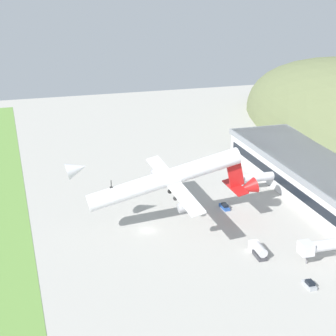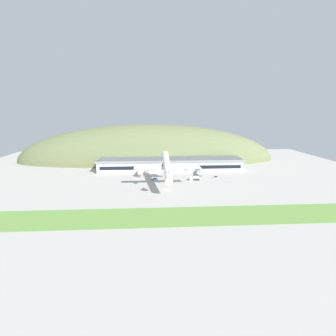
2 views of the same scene
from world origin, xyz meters
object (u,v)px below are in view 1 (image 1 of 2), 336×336
object	(u,v)px
jetway_1	(327,245)
cargo_airplane	(169,180)
service_car_0	(225,207)
fuel_truck	(258,250)
traffic_cone_0	(175,191)
service_car_1	(310,284)
jetway_0	(250,178)

from	to	relation	value
jetway_1	cargo_airplane	size ratio (longest dim) A/B	0.30
service_car_0	fuel_truck	bearing A→B (deg)	-5.32
service_car_0	traffic_cone_0	distance (m)	18.38
jetway_1	service_car_0	size ratio (longest dim) A/B	3.46
cargo_airplane	service_car_1	distance (m)	43.35
service_car_0	service_car_1	world-z (taller)	service_car_0
service_car_1	fuel_truck	xyz separation A→B (m)	(-15.79, -4.61, 0.87)
jetway_0	traffic_cone_0	world-z (taller)	jetway_0
service_car_0	traffic_cone_0	size ratio (longest dim) A/B	7.65
jetway_0	cargo_airplane	distance (m)	36.74
fuel_truck	jetway_1	bearing A→B (deg)	63.94
jetway_0	fuel_truck	size ratio (longest dim) A/B	1.96
cargo_airplane	fuel_truck	size ratio (longest dim) A/B	7.42
cargo_airplane	service_car_0	bearing A→B (deg)	111.32
jetway_0	cargo_airplane	world-z (taller)	cargo_airplane
cargo_airplane	service_car_1	xyz separation A→B (m)	(35.95, 20.55, -12.84)
jetway_0	traffic_cone_0	xyz separation A→B (m)	(-5.16, -22.36, -3.71)
jetway_1	cargo_airplane	bearing A→B (deg)	-132.10
jetway_1	service_car_0	distance (m)	36.15
jetway_1	jetway_0	bearing A→B (deg)	178.62
jetway_0	service_car_0	distance (m)	16.47
service_car_0	traffic_cone_0	bearing A→B (deg)	-147.21
service_car_0	fuel_truck	xyz separation A→B (m)	(27.37, -2.55, 0.85)
service_car_1	jetway_0	bearing A→B (deg)	169.05
service_car_0	service_car_1	bearing A→B (deg)	2.73
fuel_truck	service_car_0	bearing A→B (deg)	174.68
jetway_1	traffic_cone_0	world-z (taller)	jetway_1
service_car_0	fuel_truck	size ratio (longest dim) A/B	0.65
jetway_0	cargo_airplane	xyz separation A→B (m)	(17.50, -30.89, 9.44)
jetway_0	jetway_1	distance (m)	44.46
service_car_0	fuel_truck	distance (m)	27.50
jetway_0	jetway_1	world-z (taller)	same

